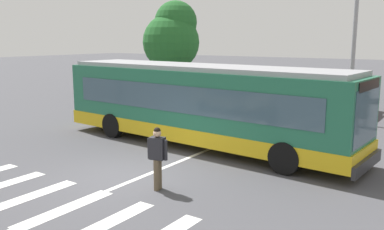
% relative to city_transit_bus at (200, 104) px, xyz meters
% --- Properties ---
extents(ground_plane, '(160.00, 160.00, 0.00)m').
position_rel_city_transit_bus_xyz_m(ground_plane, '(0.21, -4.30, -1.59)').
color(ground_plane, '#47474C').
extents(city_transit_bus, '(12.44, 3.41, 3.06)m').
position_rel_city_transit_bus_xyz_m(city_transit_bus, '(0.00, 0.00, 0.00)').
color(city_transit_bus, black).
rests_on(city_transit_bus, ground_plane).
extents(pedestrian_crossing_street, '(0.57, 0.34, 1.72)m').
position_rel_city_transit_bus_xyz_m(pedestrian_crossing_street, '(1.67, -4.62, -0.62)').
color(pedestrian_crossing_street, brown).
rests_on(pedestrian_crossing_street, ground_plane).
extents(parked_car_champagne, '(1.98, 4.56, 1.35)m').
position_rel_city_transit_bus_xyz_m(parked_car_champagne, '(-2.50, 9.90, -0.82)').
color(parked_car_champagne, black).
rests_on(parked_car_champagne, ground_plane).
extents(parked_car_blue, '(2.01, 4.57, 1.35)m').
position_rel_city_transit_bus_xyz_m(parked_car_blue, '(0.23, 10.27, -0.82)').
color(parked_car_blue, black).
rests_on(parked_car_blue, ground_plane).
extents(parked_car_red, '(1.92, 4.52, 1.35)m').
position_rel_city_transit_bus_xyz_m(parked_car_red, '(3.04, 9.92, -0.82)').
color(parked_car_red, black).
rests_on(parked_car_red, ground_plane).
extents(twin_arm_street_lamp, '(3.88, 0.32, 8.90)m').
position_rel_city_transit_bus_xyz_m(twin_arm_street_lamp, '(3.58, 7.74, 3.85)').
color(twin_arm_street_lamp, '#939399').
rests_on(twin_arm_street_lamp, ground_plane).
extents(background_tree_left, '(3.88, 3.88, 6.61)m').
position_rel_city_transit_bus_xyz_m(background_tree_left, '(-8.98, 10.24, 2.60)').
color(background_tree_left, brown).
rests_on(background_tree_left, ground_plane).
extents(crosswalk_painted_stripes, '(7.48, 2.73, 0.01)m').
position_rel_city_transit_bus_xyz_m(crosswalk_painted_stripes, '(-0.03, -6.91, -1.58)').
color(crosswalk_painted_stripes, silver).
rests_on(crosswalk_painted_stripes, ground_plane).
extents(lane_center_line, '(0.16, 24.00, 0.01)m').
position_rel_city_transit_bus_xyz_m(lane_center_line, '(0.62, -2.30, -1.59)').
color(lane_center_line, silver).
rests_on(lane_center_line, ground_plane).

